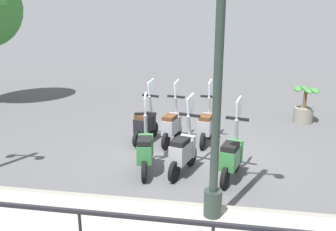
{
  "coord_description": "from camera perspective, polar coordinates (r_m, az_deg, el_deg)",
  "views": [
    {
      "loc": [
        -6.69,
        -0.62,
        2.87
      ],
      "look_at": [
        0.2,
        0.5,
        0.9
      ],
      "focal_mm": 35.0,
      "sensor_mm": 36.0,
      "label": 1
    }
  ],
  "objects": [
    {
      "name": "ground_plane",
      "position": [
        7.31,
        3.65,
        -7.4
      ],
      "size": [
        28.0,
        28.0,
        0.0
      ],
      "primitive_type": "plane",
      "color": "#4C4C4F"
    },
    {
      "name": "lamp_post_near",
      "position": [
        4.4,
        8.55,
        3.01
      ],
      "size": [
        0.26,
        0.9,
        4.01
      ],
      "color": "#232D28",
      "rests_on": "promenade_walkway"
    },
    {
      "name": "potted_palm",
      "position": [
        10.54,
        22.59,
        1.22
      ],
      "size": [
        1.06,
        0.66,
        1.05
      ],
      "color": "slate",
      "rests_on": "ground_plane"
    },
    {
      "name": "scooter_near_0",
      "position": [
        6.3,
        11.03,
        -6.85
      ],
      "size": [
        1.2,
        0.54,
        1.54
      ],
      "rotation": [
        0.0,
        0.0,
        -0.28
      ],
      "color": "black",
      "rests_on": "ground_plane"
    },
    {
      "name": "scooter_near_1",
      "position": [
        6.43,
        2.67,
        -6.07
      ],
      "size": [
        1.2,
        0.55,
        1.54
      ],
      "rotation": [
        0.0,
        0.0,
        -0.3
      ],
      "color": "black",
      "rests_on": "ground_plane"
    },
    {
      "name": "scooter_near_2",
      "position": [
        6.49,
        -3.99,
        -5.89
      ],
      "size": [
        1.23,
        0.47,
        1.54
      ],
      "rotation": [
        0.0,
        0.0,
        0.17
      ],
      "color": "black",
      "rests_on": "ground_plane"
    },
    {
      "name": "scooter_far_0",
      "position": [
        8.04,
        6.72,
        -1.62
      ],
      "size": [
        1.23,
        0.45,
        1.54
      ],
      "rotation": [
        0.0,
        0.0,
        -0.14
      ],
      "color": "black",
      "rests_on": "ground_plane"
    },
    {
      "name": "scooter_far_1",
      "position": [
        7.99,
        0.7,
        -1.63
      ],
      "size": [
        1.22,
        0.49,
        1.54
      ],
      "rotation": [
        0.0,
        0.0,
        -0.21
      ],
      "color": "black",
      "rests_on": "ground_plane"
    },
    {
      "name": "scooter_far_2",
      "position": [
        8.12,
        -3.92,
        -1.38
      ],
      "size": [
        1.21,
        0.52,
        1.54
      ],
      "rotation": [
        0.0,
        0.0,
        -0.26
      ],
      "color": "black",
      "rests_on": "ground_plane"
    }
  ]
}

